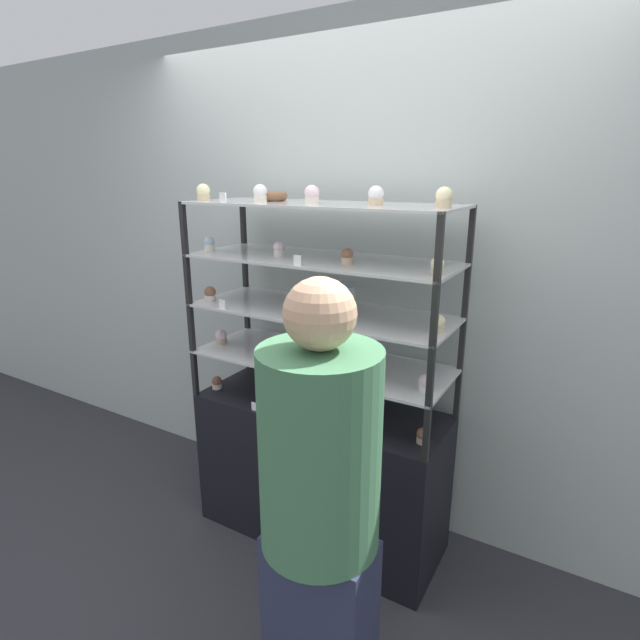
{
  "coord_description": "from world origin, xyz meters",
  "views": [
    {
      "loc": [
        1.14,
        -1.94,
        1.85
      ],
      "look_at": [
        0.0,
        0.0,
        1.18
      ],
      "focal_mm": 28.0,
      "sensor_mm": 36.0,
      "label": 1
    }
  ],
  "objects": [
    {
      "name": "display_riser_upper",
      "position": [
        0.0,
        0.0,
        1.46
      ],
      "size": [
        1.26,
        0.47,
        0.25
      ],
      "color": "black",
      "rests_on": "display_riser_middle"
    },
    {
      "name": "cupcake_4",
      "position": [
        0.01,
        -0.08,
        1.02
      ],
      "size": [
        0.06,
        0.06,
        0.07
      ],
      "color": "beige",
      "rests_on": "display_riser_lower"
    },
    {
      "name": "price_tag_4",
      "position": [
        -0.37,
        -0.21,
        1.75
      ],
      "size": [
        0.04,
        0.0,
        0.04
      ],
      "color": "white",
      "rests_on": "display_riser_top"
    },
    {
      "name": "donut_glazed",
      "position": [
        -0.28,
        0.03,
        1.75
      ],
      "size": [
        0.14,
        0.14,
        0.04
      ],
      "color": "brown",
      "rests_on": "display_riser_top"
    },
    {
      "name": "ground_plane",
      "position": [
        0.0,
        0.0,
        0.0
      ],
      "size": [
        20.0,
        20.0,
        0.0
      ],
      "primitive_type": "plane",
      "color": "#2D2D33"
    },
    {
      "name": "display_base",
      "position": [
        0.0,
        0.0,
        0.37
      ],
      "size": [
        1.26,
        0.47,
        0.74
      ],
      "color": "black",
      "rests_on": "ground_plane"
    },
    {
      "name": "display_riser_top",
      "position": [
        0.0,
        0.0,
        1.71
      ],
      "size": [
        1.26,
        0.47,
        0.25
      ],
      "color": "black",
      "rests_on": "display_riser_upper"
    },
    {
      "name": "cupcake_3",
      "position": [
        -0.57,
        -0.05,
        1.02
      ],
      "size": [
        0.06,
        0.06,
        0.07
      ],
      "color": "#CCB28C",
      "rests_on": "display_riser_lower"
    },
    {
      "name": "cupcake_16",
      "position": [
        0.57,
        -0.06,
        1.76
      ],
      "size": [
        0.06,
        0.06,
        0.08
      ],
      "color": "#CCB28C",
      "rests_on": "display_riser_top"
    },
    {
      "name": "price_tag_1",
      "position": [
        -0.07,
        -0.21,
        1.01
      ],
      "size": [
        0.04,
        0.0,
        0.04
      ],
      "color": "white",
      "rests_on": "display_riser_lower"
    },
    {
      "name": "price_tag_0",
      "position": [
        -0.24,
        -0.21,
        0.77
      ],
      "size": [
        0.04,
        0.0,
        0.04
      ],
      "color": "white",
      "rests_on": "display_base"
    },
    {
      "name": "display_riser_middle",
      "position": [
        0.0,
        0.0,
        1.22
      ],
      "size": [
        1.26,
        0.47,
        0.25
      ],
      "color": "black",
      "rests_on": "display_riser_lower"
    },
    {
      "name": "cupcake_5",
      "position": [
        0.56,
        -0.09,
        1.02
      ],
      "size": [
        0.06,
        0.06,
        0.07
      ],
      "color": "white",
      "rests_on": "display_riser_lower"
    },
    {
      "name": "cupcake_9",
      "position": [
        -0.19,
        -0.05,
        1.51
      ],
      "size": [
        0.05,
        0.05,
        0.07
      ],
      "color": "white",
      "rests_on": "display_riser_upper"
    },
    {
      "name": "back_wall",
      "position": [
        0.0,
        0.38,
        1.3
      ],
      "size": [
        8.0,
        0.05,
        2.6
      ],
      "color": "#A8B2AD",
      "rests_on": "ground_plane"
    },
    {
      "name": "cupcake_13",
      "position": [
        -0.28,
        -0.06,
        1.76
      ],
      "size": [
        0.06,
        0.06,
        0.08
      ],
      "color": "beige",
      "rests_on": "display_riser_top"
    },
    {
      "name": "customer_figure",
      "position": [
        0.47,
        -0.81,
        0.85
      ],
      "size": [
        0.37,
        0.37,
        1.58
      ],
      "color": "#282D47",
      "rests_on": "ground_plane"
    },
    {
      "name": "cupcake_15",
      "position": [
        0.29,
        -0.05,
        1.76
      ],
      "size": [
        0.06,
        0.06,
        0.08
      ],
      "color": "#CCB28C",
      "rests_on": "display_riser_top"
    },
    {
      "name": "cupcake_0",
      "position": [
        -0.58,
        -0.1,
        0.78
      ],
      "size": [
        0.05,
        0.05,
        0.07
      ],
      "color": "beige",
      "rests_on": "display_base"
    },
    {
      "name": "cupcake_10",
      "position": [
        0.18,
        -0.08,
        1.51
      ],
      "size": [
        0.05,
        0.05,
        0.07
      ],
      "color": "#CCB28C",
      "rests_on": "display_riser_upper"
    },
    {
      "name": "price_tag_2",
      "position": [
        -0.41,
        -0.21,
        1.26
      ],
      "size": [
        0.04,
        0.0,
        0.04
      ],
      "color": "white",
      "rests_on": "display_riser_middle"
    },
    {
      "name": "price_tag_3",
      "position": [
        0.02,
        -0.21,
        1.5
      ],
      "size": [
        0.04,
        0.0,
        0.04
      ],
      "color": "white",
      "rests_on": "display_riser_upper"
    },
    {
      "name": "display_riser_lower",
      "position": [
        0.0,
        0.0,
        0.97
      ],
      "size": [
        1.26,
        0.47,
        0.25
      ],
      "color": "black",
      "rests_on": "display_base"
    },
    {
      "name": "cupcake_2",
      "position": [
        0.56,
        -0.09,
        0.78
      ],
      "size": [
        0.05,
        0.05,
        0.07
      ],
      "color": "#CCB28C",
      "rests_on": "display_base"
    },
    {
      "name": "cupcake_8",
      "position": [
        -0.59,
        -0.09,
        1.51
      ],
      "size": [
        0.05,
        0.05,
        0.07
      ],
      "color": "white",
      "rests_on": "display_riser_upper"
    },
    {
      "name": "cupcake_1",
      "position": [
        0.0,
        -0.12,
        0.78
      ],
      "size": [
        0.05,
        0.05,
        0.07
      ],
      "color": "#CCB28C",
      "rests_on": "display_base"
    },
    {
      "name": "cupcake_7",
      "position": [
        0.58,
        -0.04,
        1.27
      ],
      "size": [
        0.06,
        0.06,
        0.07
      ],
      "color": "#CCB28C",
      "rests_on": "display_riser_middle"
    },
    {
      "name": "layer_cake_centerpiece",
      "position": [
        0.04,
        0.07,
        1.29
      ],
      "size": [
        0.19,
        0.19,
        0.11
      ],
      "color": "beige",
      "rests_on": "display_riser_middle"
    },
    {
      "name": "cupcake_6",
      "position": [
        -0.57,
        -0.12,
        1.27
      ],
      "size": [
        0.06,
        0.06,
        0.07
      ],
      "color": "white",
      "rests_on": "display_riser_middle"
    },
    {
      "name": "cupcake_12",
      "position": [
        -0.57,
        -0.12,
        1.76
      ],
      "size": [
        0.06,
        0.06,
        0.08
      ],
      "color": "#CCB28C",
      "rests_on": "display_riser_top"
    },
    {
      "name": "cupcake_11",
      "position": [
        0.58,
        -0.11,
        1.51
      ],
      "size": [
        0.05,
        0.05,
        0.07
      ],
      "color": "#CCB28C",
      "rests_on": "display_riser_upper"
    },
    {
      "name": "sheet_cake_frosted",
      "position": [
        0.21,
        -0.03,
        0.77
      ],
      "size": [
        0.2,
        0.13,
        0.06
      ],
      "color": "#DBBC84",
      "rests_on": "display_base"
    },
    {
      "name": "cupcake_14",
      "position": [
        0.01,
        -0.08,
        1.76
      ],
      "size": [
        0.06,
        0.06,
        0.08
      ],
      "color": "beige",
      "rests_on": "display_riser_top"
    }
  ]
}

